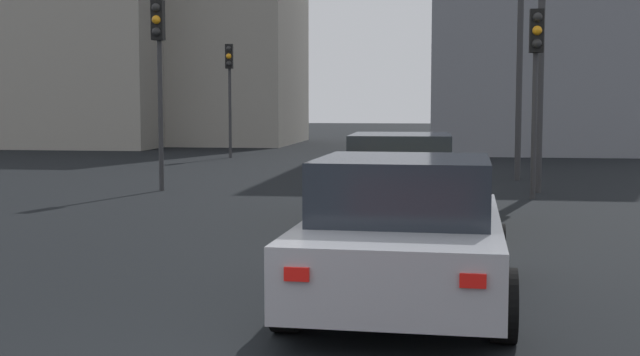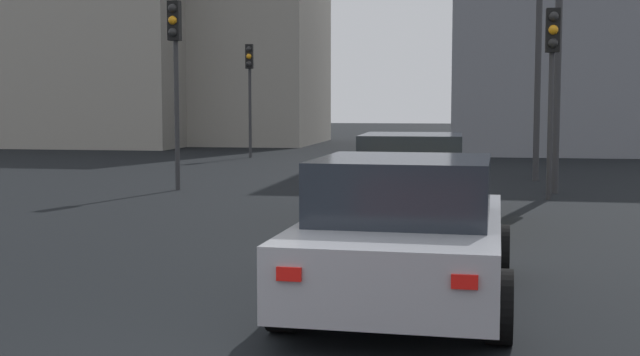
% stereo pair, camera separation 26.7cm
% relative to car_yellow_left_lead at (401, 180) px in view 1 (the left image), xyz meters
% --- Properties ---
extents(car_yellow_left_lead, '(4.64, 2.12, 1.52)m').
position_rel_car_yellow_left_lead_xyz_m(car_yellow_left_lead, '(0.00, 0.00, 0.00)').
color(car_yellow_left_lead, gold).
rests_on(car_yellow_left_lead, ground_plane).
extents(car_silver_left_second, '(4.32, 2.22, 1.49)m').
position_rel_car_yellow_left_lead_xyz_m(car_silver_left_second, '(-5.70, -0.30, -0.01)').
color(car_silver_left_second, '#A8AAB2').
rests_on(car_silver_left_second, ground_plane).
extents(traffic_light_near_left, '(0.32, 0.30, 4.21)m').
position_rel_car_yellow_left_lead_xyz_m(traffic_light_near_left, '(16.17, 7.11, 2.29)').
color(traffic_light_near_left, '#2D2D30').
rests_on(traffic_light_near_left, ground_plane).
extents(traffic_light_near_right, '(0.32, 0.28, 3.98)m').
position_rel_car_yellow_left_lead_xyz_m(traffic_light_near_right, '(3.97, -2.61, 2.13)').
color(traffic_light_near_right, '#2D2D30').
rests_on(traffic_light_near_right, ground_plane).
extents(traffic_light_far_left, '(0.32, 0.28, 4.36)m').
position_rel_car_yellow_left_lead_xyz_m(traffic_light_far_left, '(4.44, 5.76, 2.39)').
color(traffic_light_far_left, '#2D2D30').
rests_on(traffic_light_far_left, ground_plane).
extents(street_lamp_kerbside, '(0.56, 0.36, 6.41)m').
position_rel_car_yellow_left_lead_xyz_m(street_lamp_kerbside, '(5.29, -2.86, 3.10)').
color(street_lamp_kerbside, '#2D2D30').
rests_on(street_lamp_kerbside, ground_plane).
extents(street_lamp_far, '(0.56, 0.36, 7.21)m').
position_rel_car_yellow_left_lead_xyz_m(street_lamp_far, '(8.38, -2.68, 3.52)').
color(street_lamp_far, '#2D2D30').
rests_on(street_lamp_far, ground_plane).
extents(building_facade_center, '(8.80, 9.65, 13.98)m').
position_rel_car_yellow_left_lead_xyz_m(building_facade_center, '(27.49, 11.45, 6.25)').
color(building_facade_center, gray).
rests_on(building_facade_center, ground_plane).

